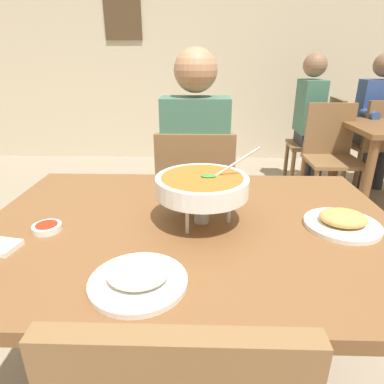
{
  "coord_description": "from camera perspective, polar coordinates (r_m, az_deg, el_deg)",
  "views": [
    {
      "loc": [
        0.03,
        -0.99,
        1.25
      ],
      "look_at": [
        0.0,
        0.15,
        0.79
      ],
      "focal_mm": 30.94,
      "sensor_mm": 36.0,
      "label": 1
    }
  ],
  "objects": [
    {
      "name": "ground_plane",
      "position": [
        1.6,
        -0.18,
        -29.75
      ],
      "size": [
        16.0,
        16.0,
        0.0
      ],
      "primitive_type": "plane",
      "color": "gray"
    },
    {
      "name": "cafe_rear_partition",
      "position": [
        4.44,
        1.37,
        25.18
      ],
      "size": [
        10.0,
        0.1,
        3.0
      ],
      "primitive_type": "cube",
      "color": "beige",
      "rests_on": "ground_plane"
    },
    {
      "name": "picture_frame_hung",
      "position": [
        4.5,
        -11.87,
        27.83
      ],
      "size": [
        0.44,
        0.03,
        0.56
      ],
      "primitive_type": "cube",
      "color": "#4C3823"
    },
    {
      "name": "dining_table_main",
      "position": [
        1.16,
        -0.22,
        -9.48
      ],
      "size": [
        1.39,
        0.98,
        0.74
      ],
      "color": "brown",
      "rests_on": "ground_plane"
    },
    {
      "name": "chair_diner_main",
      "position": [
        1.91,
        0.55,
        -0.85
      ],
      "size": [
        0.44,
        0.44,
        0.9
      ],
      "color": "brown",
      "rests_on": "ground_plane"
    },
    {
      "name": "diner_main",
      "position": [
        1.87,
        0.59,
        6.23
      ],
      "size": [
        0.4,
        0.45,
        1.31
      ],
      "color": "#2D2D38",
      "rests_on": "ground_plane"
    },
    {
      "name": "curry_bowl",
      "position": [
        1.06,
        1.75,
        1.03
      ],
      "size": [
        0.33,
        0.3,
        0.26
      ],
      "color": "silver",
      "rests_on": "dining_table_main"
    },
    {
      "name": "rice_plate",
      "position": [
        0.83,
        -9.29,
        -14.34
      ],
      "size": [
        0.24,
        0.24,
        0.06
      ],
      "color": "white",
      "rests_on": "dining_table_main"
    },
    {
      "name": "appetizer_plate",
      "position": [
        1.18,
        24.53,
        -4.63
      ],
      "size": [
        0.24,
        0.24,
        0.06
      ],
      "color": "white",
      "rests_on": "dining_table_main"
    },
    {
      "name": "sauce_dish",
      "position": [
        1.15,
        -23.73,
        -5.6
      ],
      "size": [
        0.09,
        0.09,
        0.02
      ],
      "color": "white",
      "rests_on": "dining_table_main"
    },
    {
      "name": "chair_bg_left",
      "position": [
        3.6,
        21.37,
        8.6
      ],
      "size": [
        0.47,
        0.47,
        0.9
      ],
      "color": "brown",
      "rests_on": "ground_plane"
    },
    {
      "name": "chair_bg_middle",
      "position": [
        3.76,
        29.13,
        7.84
      ],
      "size": [
        0.49,
        0.49,
        0.9
      ],
      "color": "brown",
      "rests_on": "ground_plane"
    },
    {
      "name": "chair_bg_right",
      "position": [
        3.16,
        22.8,
        6.69
      ],
      "size": [
        0.44,
        0.44,
        0.9
      ],
      "color": "brown",
      "rests_on": "ground_plane"
    },
    {
      "name": "patron_bg_left",
      "position": [
        3.54,
        20.08,
        12.47
      ],
      "size": [
        0.45,
        0.4,
        1.31
      ],
      "color": "#2D2D38",
      "rests_on": "ground_plane"
    },
    {
      "name": "patron_bg_middle",
      "position": [
        3.8,
        29.35,
        11.59
      ],
      "size": [
        0.4,
        0.45,
        1.31
      ],
      "color": "#2D2D38",
      "rests_on": "ground_plane"
    }
  ]
}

